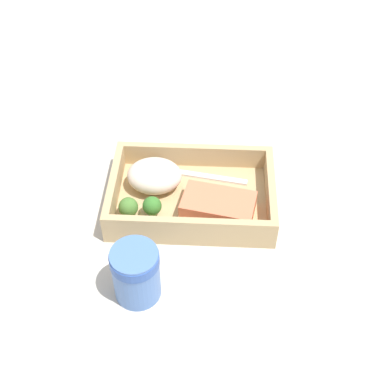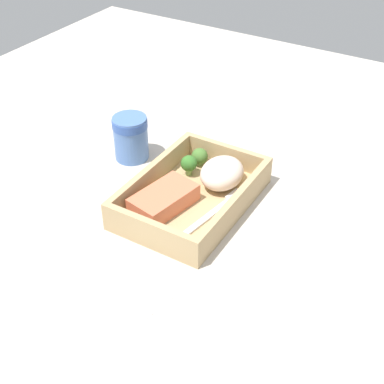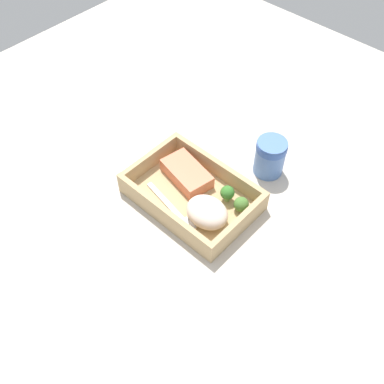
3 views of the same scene
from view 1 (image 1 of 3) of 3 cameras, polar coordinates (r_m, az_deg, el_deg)
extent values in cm
cube|color=beige|center=(91.47, 0.00, -1.62)|extent=(160.00, 160.00, 2.00)
cube|color=tan|center=(90.31, 0.00, -0.93)|extent=(27.15, 18.40, 1.20)
cube|color=tan|center=(94.62, 0.26, 3.96)|extent=(27.15, 1.20, 4.16)
cube|color=tan|center=(82.56, -0.30, -3.98)|extent=(27.15, 1.20, 4.16)
cube|color=tan|center=(88.88, 8.38, -0.04)|extent=(1.20, 16.00, 4.16)
cube|color=tan|center=(89.78, -8.30, 0.55)|extent=(1.20, 16.00, 4.16)
cube|color=#DD714E|center=(86.60, 2.82, -1.50)|extent=(12.68, 8.72, 3.14)
ellipsoid|color=beige|center=(90.25, -4.03, 1.74)|extent=(9.24, 7.54, 5.13)
cylinder|color=#739E55|center=(86.73, -4.22, -2.23)|extent=(1.17, 1.17, 1.65)
sphere|color=#367128|center=(85.50, -4.28, -1.47)|extent=(3.08, 3.08, 3.08)
cylinder|color=#7CA15E|center=(87.50, -6.73, -2.23)|extent=(1.22, 1.22, 1.05)
sphere|color=#47742F|center=(86.47, -6.81, -1.60)|extent=(3.20, 3.20, 3.20)
cube|color=silver|center=(93.19, 2.15, 1.57)|extent=(12.41, 3.17, 0.44)
cube|color=silver|center=(94.47, -2.56, 2.29)|extent=(3.72, 2.74, 0.44)
cylinder|color=#4C73B5|center=(76.29, -5.98, -8.65)|extent=(6.73, 6.73, 9.00)
cylinder|color=#3356A8|center=(73.66, -6.17, -7.16)|extent=(6.93, 6.93, 1.62)
cube|color=white|center=(93.80, 13.08, -0.65)|extent=(10.77, 14.63, 0.24)
camera|label=2|loc=(1.18, 42.16, 33.28)|focal=50.00mm
camera|label=3|loc=(1.16, -29.83, 47.52)|focal=42.00mm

